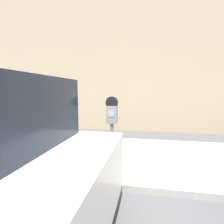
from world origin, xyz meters
The scene contains 3 objects.
sidewalk centered at (0.00, 2.20, 0.06)m, with size 24.00×2.80×0.12m.
building_facade centered at (0.00, 5.34, 3.00)m, with size 24.00×0.30×6.00m.
parking_meter centered at (0.28, 1.27, 1.11)m, with size 0.22×0.15×1.40m.
Camera 1 is at (0.85, -1.82, 1.62)m, focal length 28.00 mm.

